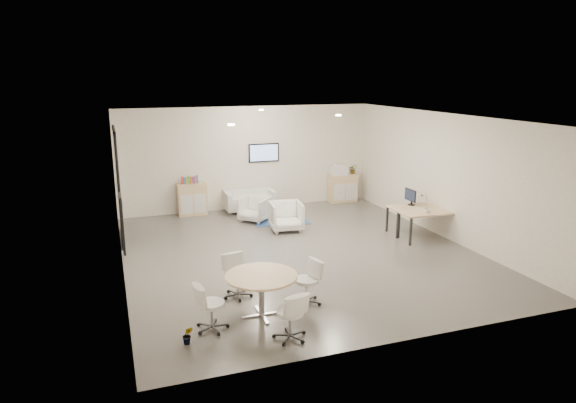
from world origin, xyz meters
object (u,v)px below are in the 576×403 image
at_px(desk_rear, 414,209).
at_px(loveseat, 250,201).
at_px(round_table, 261,279).
at_px(desk_front, 427,214).
at_px(armchair_left, 254,208).
at_px(sideboard_left, 192,199).
at_px(sideboard_right, 343,188).
at_px(armchair_right, 286,215).

bearing_deg(desk_rear, loveseat, 138.47).
bearing_deg(round_table, desk_front, 27.72).
xyz_separation_m(armchair_left, round_table, (-1.53, -5.87, 0.30)).
height_order(armchair_left, round_table, same).
bearing_deg(desk_rear, armchair_left, 150.35).
relative_size(sideboard_left, sideboard_right, 1.04).
relative_size(armchair_right, round_table, 0.69).
distance_m(sideboard_right, loveseat, 3.25).
bearing_deg(armchair_left, loveseat, 126.32).
distance_m(armchair_right, desk_rear, 3.44).
distance_m(armchair_left, desk_front, 4.85).
bearing_deg(desk_front, sideboard_right, 96.66).
xyz_separation_m(desk_rear, desk_front, (-0.04, -0.64, 0.02)).
bearing_deg(desk_front, desk_rear, 89.69).
relative_size(loveseat, desk_front, 1.07).
relative_size(sideboard_left, armchair_left, 1.26).
distance_m(desk_front, round_table, 5.91).
relative_size(desk_front, round_table, 1.16).
bearing_deg(armchair_right, armchair_left, 122.72).
relative_size(loveseat, armchair_right, 1.79).
bearing_deg(loveseat, desk_front, -49.21).
bearing_deg(loveseat, desk_rear, -44.30).
bearing_deg(loveseat, sideboard_right, 3.59).
distance_m(sideboard_right, desk_front, 4.41).
bearing_deg(loveseat, sideboard_left, 176.51).
bearing_deg(sideboard_left, armchair_left, -39.05).
bearing_deg(round_table, desk_rear, 32.73).
xyz_separation_m(sideboard_left, desk_rear, (5.32, -3.76, 0.16)).
distance_m(sideboard_left, desk_front, 6.88).
bearing_deg(armchair_right, sideboard_right, 47.75).
relative_size(desk_rear, round_table, 1.13).
distance_m(armchair_left, armchair_right, 1.30).
bearing_deg(sideboard_right, desk_rear, -85.11).
distance_m(armchair_right, desk_front, 3.70).
bearing_deg(sideboard_right, desk_front, -86.28).
distance_m(loveseat, desk_front, 5.54).
height_order(armchair_left, armchair_right, armchair_right).
distance_m(sideboard_right, round_table, 8.70).
bearing_deg(sideboard_right, sideboard_left, 179.98).
height_order(sideboard_left, loveseat, sideboard_left).
xyz_separation_m(loveseat, desk_rear, (3.57, -3.62, 0.33)).
xyz_separation_m(sideboard_left, loveseat, (1.75, -0.14, -0.17)).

